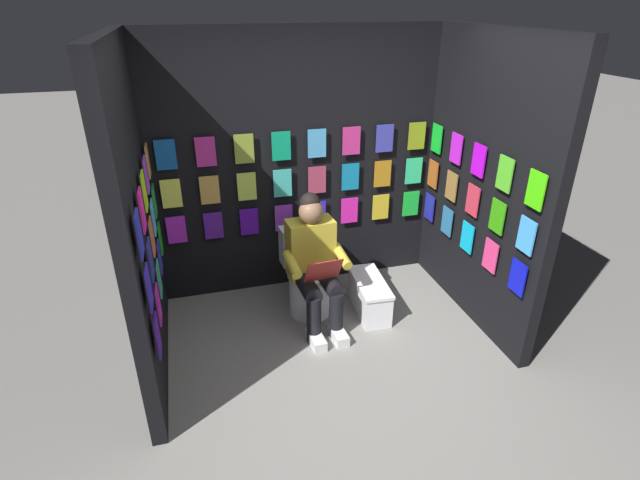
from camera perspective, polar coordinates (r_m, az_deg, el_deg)
ground_plane at (r=3.73m, az=4.62°, el=-18.39°), size 30.00×30.00×0.00m
display_wall_back at (r=4.62m, az=-2.63°, el=8.68°), size 2.76×0.14×2.44m
display_wall_left at (r=4.34m, az=18.58°, el=6.12°), size 0.14×1.78×2.44m
display_wall_right at (r=3.65m, az=-20.62°, el=2.03°), size 0.14×1.78×2.44m
toilet at (r=4.48m, az=-1.49°, el=-4.40°), size 0.41×0.56×0.77m
person_reading at (r=4.16m, az=-0.60°, el=-2.68°), size 0.54×0.70×1.19m
comic_longbox_near at (r=4.54m, az=5.81°, el=-6.51°), size 0.30×0.63×0.33m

